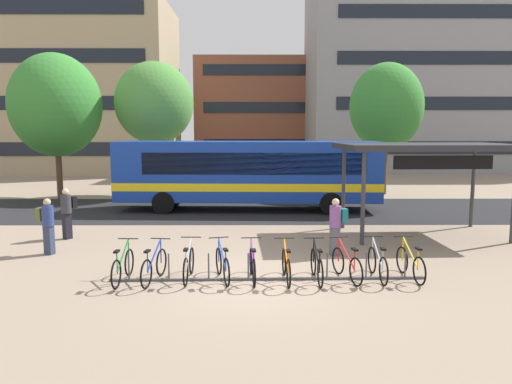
# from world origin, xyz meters

# --- Properties ---
(ground) EXTENTS (200.00, 200.00, 0.00)m
(ground) POSITION_xyz_m (0.00, 0.00, 0.00)
(ground) COLOR gray
(bus_lane_asphalt) EXTENTS (80.00, 7.20, 0.01)m
(bus_lane_asphalt) POSITION_xyz_m (0.00, 10.62, 0.00)
(bus_lane_asphalt) COLOR #232326
(bus_lane_asphalt) RESTS_ON ground
(city_bus) EXTENTS (12.11, 3.01, 3.20)m
(city_bus) POSITION_xyz_m (-0.35, 10.62, 1.78)
(city_bus) COLOR #14389E
(city_bus) RESTS_ON ground
(bike_rack) EXTENTS (7.88, 0.25, 0.70)m
(bike_rack) POSITION_xyz_m (0.33, 0.10, 0.09)
(bike_rack) COLOR #47474C
(bike_rack) RESTS_ON ground
(parked_bicycle_green_0) EXTENTS (0.52, 1.72, 0.99)m
(parked_bicycle_green_0) POSITION_xyz_m (-3.24, -0.03, 0.38)
(parked_bicycle_green_0) COLOR black
(parked_bicycle_green_0) RESTS_ON ground
(parked_bicycle_blue_1) EXTENTS (0.52, 1.71, 0.99)m
(parked_bicycle_blue_1) POSITION_xyz_m (-2.48, -0.01, 0.38)
(parked_bicycle_blue_1) COLOR black
(parked_bicycle_blue_1) RESTS_ON ground
(parked_bicycle_silver_2) EXTENTS (0.52, 1.72, 0.99)m
(parked_bicycle_silver_2) POSITION_xyz_m (-1.65, 0.14, 0.38)
(parked_bicycle_silver_2) COLOR black
(parked_bicycle_silver_2) RESTS_ON ground
(parked_bicycle_blue_3) EXTENTS (0.62, 1.68, 0.99)m
(parked_bicycle_blue_3) POSITION_xyz_m (-0.80, 0.11, 0.38)
(parked_bicycle_blue_3) COLOR black
(parked_bicycle_blue_3) RESTS_ON ground
(parked_bicycle_purple_4) EXTENTS (0.52, 1.72, 0.99)m
(parked_bicycle_purple_4) POSITION_xyz_m (-0.05, 0.06, 0.38)
(parked_bicycle_purple_4) COLOR black
(parked_bicycle_purple_4) RESTS_ON ground
(parked_bicycle_orange_5) EXTENTS (0.52, 1.72, 0.99)m
(parked_bicycle_orange_5) POSITION_xyz_m (0.78, -0.00, 0.38)
(parked_bicycle_orange_5) COLOR black
(parked_bicycle_orange_5) RESTS_ON ground
(parked_bicycle_black_6) EXTENTS (0.52, 1.72, 0.99)m
(parked_bicycle_black_6) POSITION_xyz_m (1.53, 0.01, 0.38)
(parked_bicycle_black_6) COLOR black
(parked_bicycle_black_6) RESTS_ON ground
(parked_bicycle_red_7) EXTENTS (0.62, 1.68, 0.99)m
(parked_bicycle_red_7) POSITION_xyz_m (2.30, 0.12, 0.38)
(parked_bicycle_red_7) COLOR black
(parked_bicycle_red_7) RESTS_ON ground
(parked_bicycle_silver_8) EXTENTS (0.52, 1.72, 0.99)m
(parked_bicycle_silver_8) POSITION_xyz_m (3.08, 0.17, 0.38)
(parked_bicycle_silver_8) COLOR black
(parked_bicycle_silver_8) RESTS_ON ground
(parked_bicycle_yellow_9) EXTENTS (0.52, 1.72, 0.99)m
(parked_bicycle_yellow_9) POSITION_xyz_m (3.92, 0.20, 0.38)
(parked_bicycle_yellow_9) COLOR black
(parked_bicycle_yellow_9) RESTS_ON ground
(transit_shelter) EXTENTS (5.98, 3.78, 3.25)m
(transit_shelter) POSITION_xyz_m (5.96, 5.20, 3.05)
(transit_shelter) COLOR #38383D
(transit_shelter) RESTS_ON ground
(commuter_olive_pack_0) EXTENTS (0.60, 0.47, 1.70)m
(commuter_olive_pack_0) POSITION_xyz_m (-6.22, 2.65, 0.98)
(commuter_olive_pack_0) COLOR #2D3851
(commuter_olive_pack_0) RESTS_ON ground
(commuter_teal_pack_1) EXTENTS (0.58, 0.43, 1.72)m
(commuter_teal_pack_1) POSITION_xyz_m (2.43, 2.45, 0.99)
(commuter_teal_pack_1) COLOR #565660
(commuter_teal_pack_1) RESTS_ON ground
(commuter_black_pack_2) EXTENTS (0.54, 0.61, 1.75)m
(commuter_black_pack_2) POSITION_xyz_m (-6.42, 4.71, 1.01)
(commuter_black_pack_2) COLOR black
(commuter_black_pack_2) RESTS_ON ground
(street_tree_0) EXTENTS (4.36, 4.36, 7.50)m
(street_tree_0) POSITION_xyz_m (-5.58, 15.69, 5.20)
(street_tree_0) COLOR brown
(street_tree_0) RESTS_ON ground
(street_tree_1) EXTENTS (4.16, 4.16, 7.52)m
(street_tree_1) POSITION_xyz_m (7.57, 16.16, 5.03)
(street_tree_1) COLOR brown
(street_tree_1) RESTS_ON ground
(street_tree_2) EXTENTS (4.79, 4.79, 7.77)m
(street_tree_2) POSITION_xyz_m (-10.60, 14.45, 5.02)
(street_tree_2) COLOR brown
(street_tree_2) RESTS_ON ground
(building_left_wing) EXTENTS (17.98, 10.52, 14.58)m
(building_left_wing) POSITION_xyz_m (-16.39, 32.13, 7.29)
(building_left_wing) COLOR tan
(building_left_wing) RESTS_ON ground
(building_right_wing) EXTENTS (27.56, 10.34, 18.49)m
(building_right_wing) POSITION_xyz_m (19.00, 34.00, 9.24)
(building_right_wing) COLOR gray
(building_right_wing) RESTS_ON ground
(building_centre_block) EXTENTS (16.62, 10.14, 11.19)m
(building_centre_block) POSITION_xyz_m (2.20, 42.59, 5.60)
(building_centre_block) COLOR brown
(building_centre_block) RESTS_ON ground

